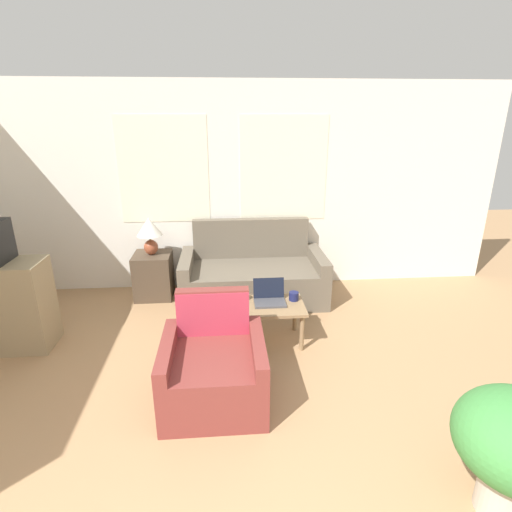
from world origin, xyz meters
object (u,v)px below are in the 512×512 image
object	(u,v)px
tv_remote	(227,301)
laptop	(269,297)
coffee_table	(260,310)
armchair	(214,369)
cup_yellow	(239,307)
cup_white	(243,296)
cup_navy	(294,296)
couch	(253,276)
table_lamp	(150,231)

from	to	relation	value
tv_remote	laptop	bearing A→B (deg)	-3.83
coffee_table	laptop	bearing A→B (deg)	31.65
armchair	coffee_table	distance (m)	0.93
cup_yellow	tv_remote	size ratio (longest dim) A/B	0.57
laptop	cup_yellow	xyz separation A→B (m)	(-0.32, -0.18, -0.01)
coffee_table	tv_remote	xyz separation A→B (m)	(-0.32, 0.09, 0.06)
armchair	cup_white	xyz separation A→B (m)	(0.28, 0.95, 0.19)
cup_navy	armchair	bearing A→B (deg)	-131.55
coffee_table	cup_yellow	xyz separation A→B (m)	(-0.21, -0.11, 0.09)
couch	cup_navy	bearing A→B (deg)	-70.59
armchair	table_lamp	xyz separation A→B (m)	(-0.79, 2.01, 0.60)
armchair	tv_remote	world-z (taller)	armchair
armchair	cup_yellow	xyz separation A→B (m)	(0.23, 0.71, 0.19)
cup_yellow	tv_remote	world-z (taller)	cup_yellow
couch	laptop	xyz separation A→B (m)	(0.10, -1.01, 0.18)
cup_white	couch	bearing A→B (deg)	79.88
armchair	cup_navy	xyz separation A→B (m)	(0.80, 0.90, 0.19)
coffee_table	laptop	distance (m)	0.16
coffee_table	tv_remote	bearing A→B (deg)	163.76
cup_navy	table_lamp	bearing A→B (deg)	145.20
cup_navy	tv_remote	xyz separation A→B (m)	(-0.68, 0.01, -0.03)
armchair	cup_navy	bearing A→B (deg)	48.45
laptop	table_lamp	bearing A→B (deg)	139.93
coffee_table	cup_yellow	distance (m)	0.26
armchair	coffee_table	size ratio (longest dim) A/B	0.93
table_lamp	tv_remote	xyz separation A→B (m)	(0.92, -1.10, -0.44)
cup_navy	cup_yellow	world-z (taller)	cup_navy
armchair	table_lamp	size ratio (longest dim) A/B	1.80
armchair	cup_yellow	size ratio (longest dim) A/B	9.30
couch	cup_navy	size ratio (longest dim) A/B	17.80
table_lamp	coffee_table	distance (m)	1.79
table_lamp	cup_white	size ratio (longest dim) A/B	4.81
coffee_table	tv_remote	size ratio (longest dim) A/B	5.70
coffee_table	cup_white	bearing A→B (deg)	140.15
table_lamp	laptop	bearing A→B (deg)	-40.07
couch	tv_remote	world-z (taller)	couch
table_lamp	cup_white	xyz separation A→B (m)	(1.08, -1.06, -0.41)
couch	armchair	xyz separation A→B (m)	(-0.45, -1.89, -0.02)
cup_navy	cup_white	xyz separation A→B (m)	(-0.52, 0.05, 0.00)
couch	cup_white	distance (m)	0.97
cup_navy	cup_white	world-z (taller)	cup_white
laptop	cup_yellow	world-z (taller)	laptop
couch	tv_remote	bearing A→B (deg)	-108.57
coffee_table	table_lamp	bearing A→B (deg)	136.02
cup_white	laptop	bearing A→B (deg)	-14.41
cup_navy	cup_yellow	bearing A→B (deg)	-160.89
table_lamp	cup_navy	world-z (taller)	table_lamp
laptop	cup_yellow	bearing A→B (deg)	-150.93
table_lamp	laptop	xyz separation A→B (m)	(1.34, -1.13, -0.40)
table_lamp	cup_yellow	distance (m)	1.71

